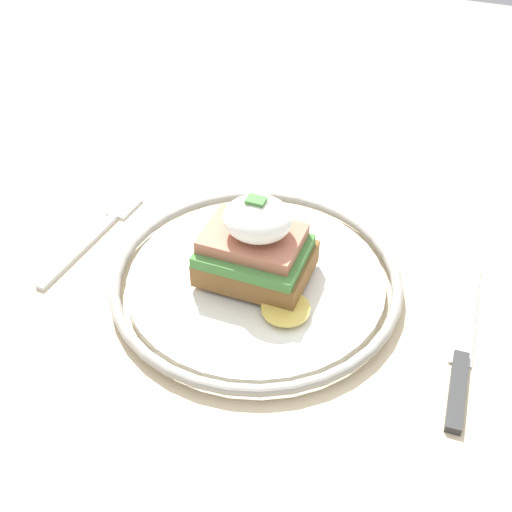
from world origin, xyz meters
TOP-DOWN VIEW (x-y plane):
  - dining_table at (0.00, 0.00)m, footprint 0.81×0.72m
  - plate at (0.03, -0.01)m, footprint 0.26×0.26m
  - sandwich at (0.03, -0.01)m, footprint 0.11×0.09m
  - fork at (-0.14, 0.00)m, footprint 0.03×0.16m
  - knife at (0.22, -0.02)m, footprint 0.03×0.19m

SIDE VIEW (x-z plane):
  - dining_table at x=0.00m, z-range 0.23..0.95m
  - fork at x=-0.14m, z-range 0.72..0.73m
  - knife at x=0.22m, z-range 0.72..0.73m
  - plate at x=0.03m, z-range 0.72..0.74m
  - sandwich at x=0.03m, z-range 0.73..0.81m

